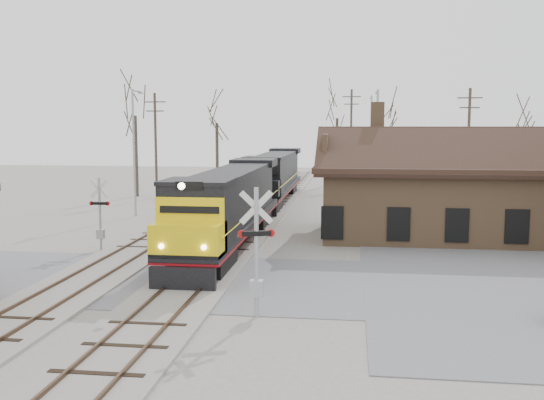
# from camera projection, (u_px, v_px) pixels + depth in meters

# --- Properties ---
(ground) EXTENTS (140.00, 140.00, 0.00)m
(ground) POSITION_uv_depth(u_px,v_px,m) (195.00, 280.00, 25.46)
(ground) COLOR gray
(ground) RESTS_ON ground
(road) EXTENTS (60.00, 9.00, 0.03)m
(road) POSITION_uv_depth(u_px,v_px,m) (195.00, 280.00, 25.46)
(road) COLOR slate
(road) RESTS_ON ground
(track_main) EXTENTS (3.40, 90.00, 0.24)m
(track_main) POSITION_uv_depth(u_px,v_px,m) (252.00, 223.00, 40.21)
(track_main) COLOR gray
(track_main) RESTS_ON ground
(track_siding) EXTENTS (3.40, 90.00, 0.24)m
(track_siding) POSITION_uv_depth(u_px,v_px,m) (186.00, 221.00, 40.79)
(track_siding) COLOR gray
(track_siding) RESTS_ON ground
(depot) EXTENTS (15.20, 9.31, 7.90)m
(depot) POSITION_uv_depth(u_px,v_px,m) (446.00, 196.00, 35.44)
(depot) COLOR #8A6847
(depot) RESTS_ON ground
(locomotive_lead) EXTENTS (2.86, 19.17, 4.25)m
(locomotive_lead) POSITION_uv_depth(u_px,v_px,m) (228.00, 206.00, 32.19)
(locomotive_lead) COLOR black
(locomotive_lead) RESTS_ON ground
(locomotive_trailing) EXTENTS (2.86, 19.17, 4.03)m
(locomotive_trailing) POSITION_uv_depth(u_px,v_px,m) (274.00, 176.00, 51.33)
(locomotive_trailing) COLOR black
(locomotive_trailing) RESTS_ON ground
(crossbuck_near) EXTENTS (1.23, 0.45, 4.43)m
(crossbuck_near) POSITION_uv_depth(u_px,v_px,m) (256.00, 258.00, 20.38)
(crossbuck_near) COLOR #A5A8AD
(crossbuck_near) RESTS_ON ground
(crossbuck_far) EXTENTS (1.09, 0.29, 3.81)m
(crossbuck_far) POSITION_uv_depth(u_px,v_px,m) (100.00, 216.00, 31.40)
(crossbuck_far) COLOR #A5A8AD
(crossbuck_far) RESTS_ON ground
(streetlight_a) EXTENTS (0.25, 2.04, 9.06)m
(streetlight_a) POSITION_uv_depth(u_px,v_px,m) (134.00, 146.00, 43.29)
(streetlight_a) COLOR #A5A8AD
(streetlight_a) RESTS_ON ground
(streetlight_b) EXTENTS (0.25, 2.04, 9.19)m
(streetlight_b) POSITION_uv_depth(u_px,v_px,m) (377.00, 143.00, 46.02)
(streetlight_b) COLOR #A5A8AD
(streetlight_b) RESTS_ON ground
(streetlight_c) EXTENTS (0.25, 2.04, 9.38)m
(streetlight_c) POSITION_uv_depth(u_px,v_px,m) (371.00, 139.00, 59.08)
(streetlight_c) COLOR #A5A8AD
(streetlight_c) RESTS_ON ground
(utility_pole_a) EXTENTS (2.00, 0.24, 9.38)m
(utility_pole_a) POSITION_uv_depth(u_px,v_px,m) (156.00, 143.00, 54.27)
(utility_pole_a) COLOR #382D23
(utility_pole_a) RESTS_ON ground
(utility_pole_b) EXTENTS (2.00, 0.24, 10.42)m
(utility_pole_b) POSITION_uv_depth(u_px,v_px,m) (351.00, 135.00, 66.32)
(utility_pole_b) COLOR #382D23
(utility_pole_b) RESTS_ON ground
(utility_pole_c) EXTENTS (2.00, 0.24, 9.56)m
(utility_pole_c) POSITION_uv_depth(u_px,v_px,m) (468.00, 144.00, 50.25)
(utility_pole_c) COLOR #382D23
(utility_pole_c) RESTS_ON ground
(tree_a) EXTENTS (4.93, 4.93, 12.07)m
(tree_a) POSITION_uv_depth(u_px,v_px,m) (135.00, 102.00, 54.86)
(tree_a) COLOR #382D23
(tree_a) RESTS_ON ground
(tree_b) EXTENTS (4.49, 4.49, 11.00)m
(tree_b) POSITION_uv_depth(u_px,v_px,m) (217.00, 112.00, 61.51)
(tree_b) COLOR #382D23
(tree_b) RESTS_ON ground
(tree_c) EXTENTS (4.89, 4.89, 11.97)m
(tree_c) POSITION_uv_depth(u_px,v_px,m) (337.00, 107.00, 68.30)
(tree_c) COLOR #382D23
(tree_c) RESTS_ON ground
(tree_d) EXTENTS (4.13, 4.13, 10.12)m
(tree_d) POSITION_uv_depth(u_px,v_px,m) (386.00, 119.00, 62.17)
(tree_d) COLOR #382D23
(tree_d) RESTS_ON ground
(tree_e) EXTENTS (3.64, 3.64, 8.93)m
(tree_e) POSITION_uv_depth(u_px,v_px,m) (527.00, 127.00, 57.32)
(tree_e) COLOR #382D23
(tree_e) RESTS_ON ground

